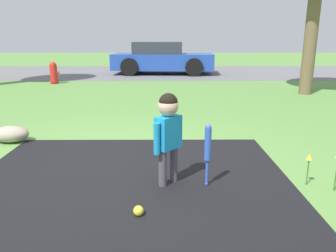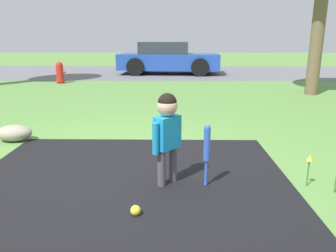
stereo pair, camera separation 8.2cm
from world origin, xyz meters
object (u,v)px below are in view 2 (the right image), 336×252
(sports_ball, at_px, (136,210))
(child, at_px, (167,126))
(parked_car, at_px, (168,59))
(fire_hydrant, at_px, (60,73))
(baseball_bat, at_px, (207,147))

(sports_ball, bearing_deg, child, 67.95)
(child, xyz_separation_m, parked_car, (-0.17, 10.45, 0.01))
(sports_ball, xyz_separation_m, fire_hydrant, (-3.35, 8.13, 0.29))
(baseball_bat, bearing_deg, sports_ball, -137.75)
(child, height_order, fire_hydrant, child)
(sports_ball, bearing_deg, baseball_bat, 42.25)
(sports_ball, height_order, fire_hydrant, fire_hydrant)
(parked_car, bearing_deg, sports_ball, -86.88)
(fire_hydrant, bearing_deg, baseball_bat, -62.23)
(baseball_bat, distance_m, parked_car, 10.51)
(child, distance_m, parked_car, 10.45)
(fire_hydrant, distance_m, parked_car, 4.53)
(parked_car, bearing_deg, baseball_bat, -83.47)
(baseball_bat, height_order, fire_hydrant, fire_hydrant)
(parked_car, bearing_deg, child, -85.54)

